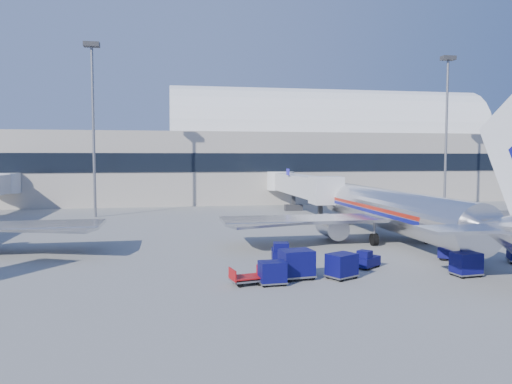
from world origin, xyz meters
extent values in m
plane|color=gray|center=(0.00, 0.00, 0.00)|extent=(260.00, 260.00, 0.00)
cube|color=#B2AA9E|center=(-25.00, 56.00, 6.00)|extent=(170.00, 28.00, 12.00)
cube|color=black|center=(-25.00, 42.05, 7.00)|extent=(170.00, 0.40, 3.00)
cylinder|color=white|center=(20.00, 56.00, 12.00)|extent=(60.00, 18.00, 18.00)
cylinder|color=silver|center=(10.00, 6.00, 2.90)|extent=(3.80, 28.00, 3.80)
sphere|color=silver|center=(10.00, 20.00, 2.90)|extent=(3.72, 3.72, 3.72)
cube|color=#AC1A0D|center=(10.00, 7.00, 3.15)|extent=(3.85, 20.16, 0.32)
cube|color=navy|center=(10.00, 7.00, 2.78)|extent=(3.85, 20.16, 0.32)
cube|color=silver|center=(10.00, -10.50, 3.50)|extent=(11.00, 3.00, 0.18)
cube|color=silver|center=(10.00, 5.00, 2.30)|extent=(32.00, 5.00, 0.28)
cylinder|color=#B7B7BC|center=(4.50, 6.50, 1.35)|extent=(2.10, 3.80, 2.10)
cylinder|color=#B7B7BC|center=(15.50, 6.50, 1.35)|extent=(2.10, 3.80, 2.10)
cylinder|color=black|center=(10.00, 17.00, 0.45)|extent=(0.40, 0.90, 0.90)
cube|color=silver|center=(7.60, 30.00, 4.00)|extent=(2.70, 24.00, 2.70)
cube|color=silver|center=(7.60, 17.80, 4.00)|extent=(3.40, 3.20, 3.20)
cylinder|color=silver|center=(7.60, 41.50, 4.00)|extent=(4.40, 4.40, 3.00)
cube|color=#2D2D30|center=(7.60, 20.00, 1.80)|extent=(0.50, 0.50, 3.00)
cube|color=#2D2D30|center=(7.60, 20.00, 0.45)|extent=(2.60, 1.00, 0.90)
cube|color=#2D2D30|center=(7.60, 33.00, 1.80)|extent=(0.50, 0.50, 3.00)
cube|color=#2D2D30|center=(7.60, 33.00, 0.45)|extent=(2.60, 1.00, 0.90)
cube|color=#1E1B98|center=(6.00, 30.00, 5.80)|extent=(0.12, 1.40, 0.90)
cylinder|color=silver|center=(-34.40, 41.50, 4.00)|extent=(4.40, 4.40, 3.00)
cylinder|color=slate|center=(-20.00, 30.00, 11.00)|extent=(0.36, 0.36, 22.00)
cube|color=#2D2D30|center=(-20.00, 30.00, 22.30)|extent=(2.00, 1.20, 0.60)
cylinder|color=slate|center=(30.00, 30.00, 11.00)|extent=(0.36, 0.36, 22.00)
cube|color=#2D2D30|center=(30.00, 30.00, 22.30)|extent=(2.00, 1.20, 0.60)
cube|color=#9E9E96|center=(18.00, 2.00, 0.45)|extent=(3.00, 0.55, 0.90)
cube|color=#090948|center=(3.29, -4.85, 0.48)|extent=(2.20, 2.03, 0.66)
cube|color=#090948|center=(2.94, -5.12, 1.00)|extent=(1.16, 1.17, 0.61)
cylinder|color=black|center=(3.59, -4.11, 0.24)|extent=(0.50, 0.45, 0.49)
cube|color=#090948|center=(10.92, -3.70, 0.62)|extent=(2.80, 2.65, 0.84)
cube|color=#090948|center=(10.50, -3.34, 1.29)|extent=(1.49, 1.51, 0.78)
cylinder|color=black|center=(11.93, -3.90, 0.31)|extent=(0.64, 0.59, 0.63)
cube|color=#090948|center=(-2.46, -2.30, 0.61)|extent=(1.69, 2.72, 0.83)
cube|color=#090948|center=(-2.56, -2.85, 1.27)|extent=(1.26, 1.17, 0.77)
cylinder|color=black|center=(-2.80, -1.35, 0.31)|extent=(0.35, 0.65, 0.62)
cube|color=#090948|center=(0.39, -7.49, 0.93)|extent=(2.19, 2.03, 1.42)
cube|color=slate|center=(0.39, -7.49, 0.21)|extent=(2.30, 2.12, 0.10)
cylinder|color=black|center=(0.75, -6.70, 0.20)|extent=(0.42, 0.32, 0.39)
cube|color=#090948|center=(-2.50, -7.07, 1.07)|extent=(2.22, 1.83, 1.64)
cube|color=slate|center=(-2.50, -7.07, 0.25)|extent=(2.34, 1.90, 0.11)
cylinder|color=black|center=(-1.80, -6.35, 0.23)|extent=(0.47, 0.24, 0.45)
cube|color=#090948|center=(-4.36, -8.28, 0.83)|extent=(1.65, 1.33, 1.27)
cube|color=slate|center=(-4.36, -8.28, 0.19)|extent=(1.74, 1.38, 0.09)
cylinder|color=black|center=(-3.79, -7.76, 0.17)|extent=(0.36, 0.16, 0.35)
cube|color=#090948|center=(8.69, -8.34, 0.90)|extent=(1.84, 1.51, 1.37)
cube|color=slate|center=(8.69, -8.34, 0.21)|extent=(1.94, 1.57, 0.09)
cylinder|color=black|center=(9.29, -7.74, 0.19)|extent=(0.39, 0.19, 0.38)
cube|color=slate|center=(-5.90, -7.93, 0.31)|extent=(2.17, 1.68, 0.11)
cube|color=#9B0E10|center=(-5.90, -7.93, 0.49)|extent=(2.18, 1.72, 0.07)
cylinder|color=black|center=(-5.39, -7.33, 0.18)|extent=(0.37, 0.21, 0.35)
camera|label=1|loc=(-10.67, -37.83, 7.85)|focal=35.00mm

